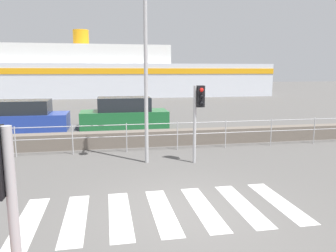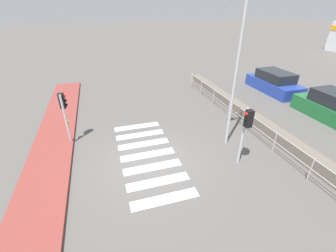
% 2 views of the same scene
% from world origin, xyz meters
% --- Properties ---
extents(ground_plane, '(160.00, 160.00, 0.00)m').
position_xyz_m(ground_plane, '(0.00, 0.00, 0.00)').
color(ground_plane, '#565451').
extents(crosswalk, '(5.85, 2.40, 0.01)m').
position_xyz_m(crosswalk, '(-0.55, 0.00, 0.00)').
color(crosswalk, silver).
rests_on(crosswalk, ground_plane).
extents(seawall, '(19.16, 0.55, 0.61)m').
position_xyz_m(seawall, '(0.00, 6.25, 0.30)').
color(seawall, '#6B6056').
rests_on(seawall, ground_plane).
extents(harbor_fence, '(17.28, 0.04, 1.07)m').
position_xyz_m(harbor_fence, '(0.00, 5.37, 0.71)').
color(harbor_fence, '#B2B2B5').
rests_on(harbor_fence, ground_plane).
extents(traffic_light_near, '(0.34, 0.32, 2.45)m').
position_xyz_m(traffic_light_near, '(-2.68, -3.29, 1.78)').
color(traffic_light_near, '#B2B2B5').
rests_on(traffic_light_near, ground_plane).
extents(traffic_light_far, '(0.34, 0.32, 2.50)m').
position_xyz_m(traffic_light_far, '(1.22, 3.50, 1.84)').
color(traffic_light_far, '#B2B2B5').
rests_on(traffic_light_far, ground_plane).
extents(streetlamp, '(0.32, 0.91, 6.28)m').
position_xyz_m(streetlamp, '(-0.40, 3.68, 3.86)').
color(streetlamp, '#B2B2B5').
rests_on(streetlamp, ground_plane).
extents(ferry_boat, '(35.86, 8.45, 7.68)m').
position_xyz_m(ferry_boat, '(-0.86, 33.96, 2.49)').
color(ferry_boat, silver).
rests_on(ferry_boat, ground_plane).
extents(parked_car_blue, '(4.38, 1.89, 1.52)m').
position_xyz_m(parked_car_blue, '(-5.79, 10.92, 0.65)').
color(parked_car_blue, '#233D9E').
rests_on(parked_car_blue, ground_plane).
extents(parked_car_green, '(4.56, 1.84, 1.59)m').
position_xyz_m(parked_car_green, '(-0.72, 10.92, 0.68)').
color(parked_car_green, '#1E6633').
rests_on(parked_car_green, ground_plane).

